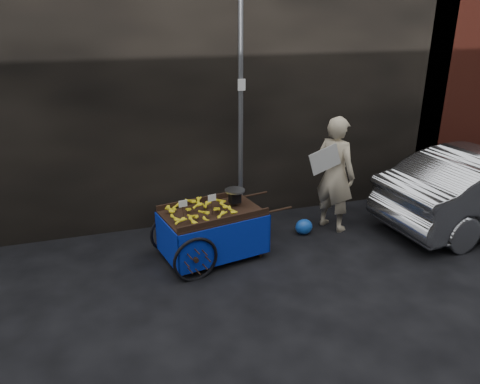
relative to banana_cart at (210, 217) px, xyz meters
name	(u,v)px	position (x,y,z in m)	size (l,w,h in m)	color
ground	(248,261)	(0.50, -0.29, -0.66)	(80.00, 80.00, 0.00)	black
building_wall	(224,68)	(0.89, 2.31, 1.84)	(13.50, 2.00, 5.00)	black
street_pole	(241,109)	(0.80, 1.01, 1.35)	(0.12, 0.10, 4.00)	slate
banana_cart	(210,217)	(0.00, 0.00, 0.00)	(2.10, 1.24, 1.07)	black
vendor	(335,174)	(2.24, 0.39, 0.31)	(0.97, 0.84, 1.93)	#BFAE8E
plastic_bag	(304,227)	(1.67, 0.28, -0.53)	(0.29, 0.23, 0.26)	blue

